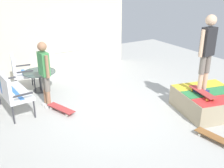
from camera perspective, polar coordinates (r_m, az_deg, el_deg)
The scene contains 11 objects.
ground_plane at distance 6.23m, azimuth 1.21°, elevation -7.06°, with size 12.00×12.00×0.10m, color #B2B2AD.
house_facade at distance 8.89m, azimuth -14.92°, elevation 10.72°, with size 0.23×6.00×2.69m.
skate_ramp at distance 6.68m, azimuth 20.46°, elevation -3.54°, with size 1.76×2.27×0.51m.
patio_bench at distance 6.51m, azimuth -21.58°, elevation -0.90°, with size 1.29×0.66×1.02m.
patio_chair_near_house at distance 7.73m, azimuth -19.62°, elevation 2.89°, with size 0.69×0.63×1.02m.
patio_table at distance 7.61m, azimuth -15.45°, elevation 1.43°, with size 0.90×0.90×0.57m.
person_watching at distance 6.46m, azimuth -14.52°, elevation 2.93°, with size 0.48×0.26×1.63m.
person_skater at distance 6.16m, azimuth 20.03°, elevation 7.31°, with size 0.24×0.48×1.77m.
skateboard_by_bench at distance 6.41m, azimuth -11.04°, elevation -5.26°, with size 0.82×0.46×0.10m.
skateboard_spare at distance 5.61m, azimuth 21.43°, elevation -10.74°, with size 0.82×0.31×0.10m.
skateboard_on_ramp at distance 6.25m, azimuth 19.09°, elevation -1.70°, with size 0.82×0.37×0.10m.
Camera 1 is at (-4.59, 2.92, 2.98)m, focal length 41.97 mm.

